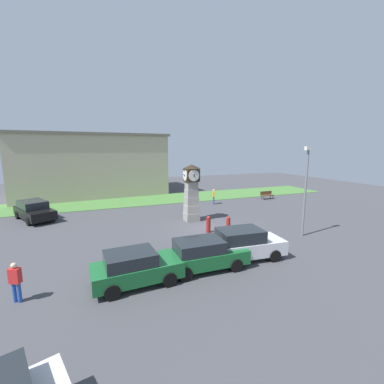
# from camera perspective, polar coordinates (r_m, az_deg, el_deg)

# --- Properties ---
(ground_plane) EXTENTS (68.71, 68.71, 0.00)m
(ground_plane) POSITION_cam_1_polar(r_m,az_deg,el_deg) (18.67, 3.84, -8.61)
(ground_plane) COLOR #424247
(clock_tower) EXTENTS (1.40, 1.43, 4.59)m
(clock_tower) POSITION_cam_1_polar(r_m,az_deg,el_deg) (20.70, -0.13, -0.12)
(clock_tower) COLOR gray
(clock_tower) RESTS_ON ground_plane
(bollard_near_tower) EXTENTS (0.30, 0.30, 1.02)m
(bollard_near_tower) POSITION_cam_1_polar(r_m,az_deg,el_deg) (18.83, 8.07, -6.88)
(bollard_near_tower) COLOR maroon
(bollard_near_tower) RESTS_ON ground_plane
(bollard_mid_row) EXTENTS (0.31, 0.31, 1.18)m
(bollard_mid_row) POSITION_cam_1_polar(r_m,az_deg,el_deg) (18.19, 3.67, -7.14)
(bollard_mid_row) COLOR maroon
(bollard_mid_row) RESTS_ON ground_plane
(car_navy_sedan) EXTENTS (3.92, 2.06, 1.50)m
(car_navy_sedan) POSITION_cam_1_polar(r_m,az_deg,el_deg) (11.85, -12.47, -16.06)
(car_navy_sedan) COLOR #19602D
(car_navy_sedan) RESTS_ON ground_plane
(car_near_tower) EXTENTS (4.16, 1.90, 1.51)m
(car_near_tower) POSITION_cam_1_polar(r_m,az_deg,el_deg) (12.89, 2.51, -13.62)
(car_near_tower) COLOR #19602D
(car_near_tower) RESTS_ON ground_plane
(car_by_building) EXTENTS (4.29, 2.11, 1.66)m
(car_by_building) POSITION_cam_1_polar(r_m,az_deg,el_deg) (14.23, 11.40, -11.22)
(car_by_building) COLOR silver
(car_by_building) RESTS_ON ground_plane
(car_silver_hatch) EXTENTS (3.76, 4.93, 1.56)m
(car_silver_hatch) POSITION_cam_1_polar(r_m,az_deg,el_deg) (24.96, -31.67, -3.47)
(car_silver_hatch) COLOR black
(car_silver_hatch) RESTS_ON ground_plane
(bench) EXTENTS (1.62, 0.58, 0.90)m
(bench) POSITION_cam_1_polar(r_m,az_deg,el_deg) (31.12, 16.28, -0.54)
(bench) COLOR brown
(bench) RESTS_ON ground_plane
(pedestrian_near_bench) EXTENTS (0.46, 0.39, 1.61)m
(pedestrian_near_bench) POSITION_cam_1_polar(r_m,az_deg,el_deg) (12.33, -34.59, -15.79)
(pedestrian_near_bench) COLOR #264CA5
(pedestrian_near_bench) RESTS_ON ground_plane
(pedestrian_crossing_lot) EXTENTS (0.36, 0.46, 1.59)m
(pedestrian_crossing_lot) POSITION_cam_1_polar(r_m,az_deg,el_deg) (27.16, 4.85, -0.82)
(pedestrian_crossing_lot) COLOR #264CA5
(pedestrian_crossing_lot) RESTS_ON ground_plane
(street_lamp_near_road) EXTENTS (0.50, 0.24, 5.98)m
(street_lamp_near_road) POSITION_cam_1_polar(r_m,az_deg,el_deg) (18.43, 23.97, 1.43)
(street_lamp_near_road) COLOR slate
(street_lamp_near_road) RESTS_ON ground_plane
(warehouse_blue_far) EXTENTS (18.53, 11.68, 7.59)m
(warehouse_blue_far) POSITION_cam_1_polar(r_m,az_deg,el_deg) (35.70, -21.34, 5.77)
(warehouse_blue_far) COLOR #B7A88E
(warehouse_blue_far) RESTS_ON ground_plane
(grass_verge_far) EXTENTS (41.22, 5.95, 0.04)m
(grass_verge_far) POSITION_cam_1_polar(r_m,az_deg,el_deg) (30.28, -5.64, -1.44)
(grass_verge_far) COLOR #477A38
(grass_verge_far) RESTS_ON ground_plane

